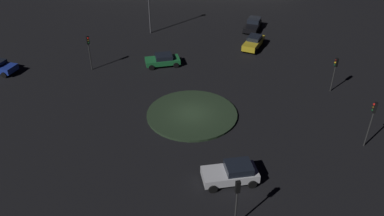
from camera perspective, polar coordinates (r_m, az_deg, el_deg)
The scene contains 10 objects.
ground_plane at distance 36.83m, azimuth 0.00°, elevation -1.01°, with size 115.76×115.76×0.00m, color black.
roundabout_island at distance 36.77m, azimuth 0.00°, elevation -0.88°, with size 8.62×8.62×0.21m, color #263823.
car_green at distance 45.80m, azimuth -4.33°, elevation 7.10°, with size 3.94×4.29×1.38m.
car_yellow at distance 50.84m, azimuth 9.07°, elevation 9.56°, with size 4.58×2.02×1.55m.
car_black at distance 56.82m, azimuth 8.96°, elevation 12.02°, with size 4.49×2.53×1.44m.
car_white at distance 29.36m, azimuth 5.90°, elevation -9.49°, with size 3.94×4.45×1.55m.
traffic_light_south at distance 34.42m, azimuth 25.06°, elevation -1.06°, with size 0.33×0.37×4.31m.
traffic_light_southwest at distance 24.91m, azimuth 6.66°, elevation -12.57°, with size 0.39×0.38×3.96m.
traffic_light_north at distance 45.25m, azimuth -14.99°, elevation 8.78°, with size 0.34×0.38×4.09m.
traffic_light_southeast at distance 41.94m, azimuth 20.33°, elevation 5.55°, with size 0.38×0.39×3.78m.
Camera 1 is at (-27.54, -13.42, 20.43)m, focal length 36.18 mm.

